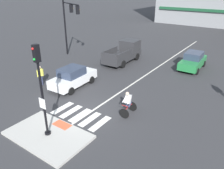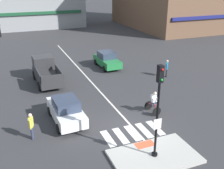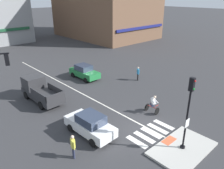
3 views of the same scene
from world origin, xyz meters
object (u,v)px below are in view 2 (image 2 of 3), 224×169
at_px(car_white_westbound_near, 66,110).
at_px(cyclist, 153,102).
at_px(car_green_eastbound_far, 107,60).
at_px(pedestrian_waiting_far_side, 167,67).
at_px(pickup_truck_charcoal_westbound_far, 46,71).
at_px(signal_pole, 158,104).
at_px(pedestrian_at_curb_left, 31,124).

distance_m(car_white_westbound_near, cyclist, 5.97).
xyz_separation_m(car_green_eastbound_far, pedestrian_waiting_far_side, (4.20, -4.94, 0.17)).
distance_m(pickup_truck_charcoal_westbound_far, pedestrian_waiting_far_side, 11.28).
bearing_deg(car_white_westbound_near, signal_pole, -58.49).
xyz_separation_m(signal_pole, pedestrian_waiting_far_side, (7.40, 10.35, -2.15)).
xyz_separation_m(car_white_westbound_near, cyclist, (5.85, -1.18, 0.06)).
bearing_deg(pickup_truck_charcoal_westbound_far, car_white_westbound_near, -89.63).
bearing_deg(pedestrian_at_curb_left, cyclist, 0.96).
bearing_deg(car_white_westbound_near, pedestrian_at_curb_left, -150.44).
height_order(signal_pole, car_green_eastbound_far, signal_pole).
distance_m(car_green_eastbound_far, cyclist, 10.95).
xyz_separation_m(signal_pole, car_green_eastbound_far, (3.20, 15.29, -2.32)).
bearing_deg(pedestrian_at_curb_left, car_green_eastbound_far, 51.08).
bearing_deg(pedestrian_at_curb_left, signal_pole, -36.44).
bearing_deg(signal_pole, pedestrian_at_curb_left, 143.56).
height_order(car_white_westbound_near, pedestrian_at_curb_left, pedestrian_at_curb_left).
relative_size(car_green_eastbound_far, pickup_truck_charcoal_westbound_far, 0.80).
distance_m(pickup_truck_charcoal_westbound_far, cyclist, 10.81).
xyz_separation_m(car_white_westbound_near, pedestrian_at_curb_left, (-2.33, -1.32, 0.17)).
relative_size(car_white_westbound_near, pedestrian_waiting_far_side, 2.50).
relative_size(car_green_eastbound_far, pedestrian_waiting_far_side, 2.48).
bearing_deg(signal_pole, pickup_truck_charcoal_westbound_far, 104.44).
bearing_deg(pedestrian_waiting_far_side, pickup_truck_charcoal_westbound_far, 164.21).
bearing_deg(car_green_eastbound_far, cyclist, -93.94).
distance_m(car_white_westbound_near, car_green_eastbound_far, 11.76).
bearing_deg(car_green_eastbound_far, pedestrian_at_curb_left, -128.92).
distance_m(car_white_westbound_near, pickup_truck_charcoal_westbound_far, 7.87).
bearing_deg(pedestrian_waiting_far_side, car_green_eastbound_far, 130.36).
height_order(signal_pole, car_white_westbound_near, signal_pole).
distance_m(signal_pole, cyclist, 5.49).
bearing_deg(car_green_eastbound_far, pedestrian_waiting_far_side, -49.64).
relative_size(car_green_eastbound_far, cyclist, 2.46).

